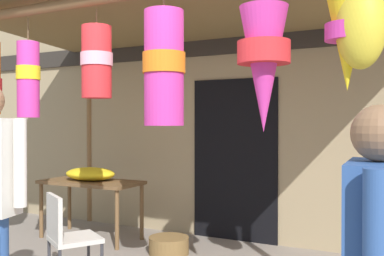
% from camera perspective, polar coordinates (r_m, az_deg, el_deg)
% --- Properties ---
extents(shop_facade, '(9.54, 0.29, 3.92)m').
position_cam_1_polar(shop_facade, '(5.72, 5.16, 5.72)').
color(shop_facade, '#9E8966').
rests_on(shop_facade, ground_plane).
extents(market_stall_canopy, '(4.87, 2.65, 2.77)m').
position_cam_1_polar(market_stall_canopy, '(4.50, -1.75, 12.91)').
color(market_stall_canopy, brown).
rests_on(market_stall_canopy, ground_plane).
extents(display_table, '(1.28, 0.61, 0.73)m').
position_cam_1_polar(display_table, '(5.78, -12.80, -7.43)').
color(display_table, brown).
rests_on(display_table, ground_plane).
extents(flower_heap_on_table, '(0.68, 0.48, 0.16)m').
position_cam_1_polar(flower_heap_on_table, '(5.80, -12.83, -5.75)').
color(flower_heap_on_table, yellow).
rests_on(flower_heap_on_table, display_table).
extents(folding_chair, '(0.55, 0.55, 0.84)m').
position_cam_1_polar(folding_chair, '(4.11, -15.79, -12.80)').
color(folding_chair, beige).
rests_on(folding_chair, ground_plane).
extents(wicker_basket_by_table, '(0.45, 0.45, 0.19)m').
position_cam_1_polar(wicker_basket_by_table, '(5.12, -2.98, -14.76)').
color(wicker_basket_by_table, brown).
rests_on(wicker_basket_by_table, ground_plane).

